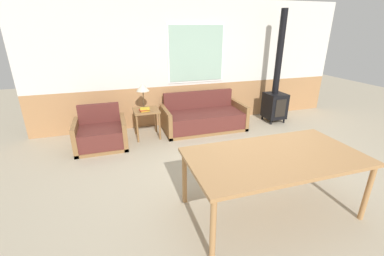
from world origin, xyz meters
The scene contains 9 objects.
ground_plane centered at (0.00, 0.00, 0.00)m, with size 16.00×16.00×0.00m, color #B2A58C.
wall_back centered at (0.00, 2.63, 1.36)m, with size 7.20×0.09×2.70m.
couch centered at (-0.01, 2.06, 0.24)m, with size 1.78×0.86×0.78m.
armchair centered at (-2.16, 1.79, 0.24)m, with size 0.93×0.78×0.75m.
side_table centered at (-1.26, 2.00, 0.48)m, with size 0.50×0.50×0.58m.
table_lamp centered at (-1.29, 2.09, 1.00)m, with size 0.26×0.26×0.52m.
book_stack centered at (-1.30, 1.91, 0.62)m, with size 0.21×0.15×0.07m.
dining_table centered at (-0.18, -0.76, 0.70)m, with size 2.02×1.07×0.76m.
wood_stove centered at (1.77, 2.04, 0.67)m, with size 0.44×0.48×2.50m.
Camera 1 is at (-1.88, -2.96, 2.12)m, focal length 24.00 mm.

